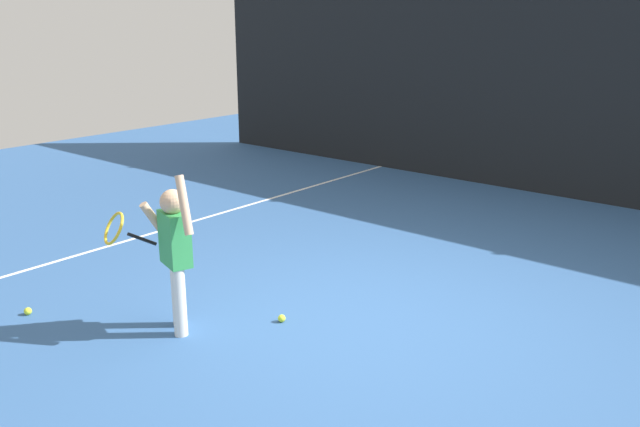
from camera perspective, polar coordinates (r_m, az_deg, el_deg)
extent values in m
plane|color=#335B93|center=(5.75, 3.96, -9.26)|extent=(20.00, 20.00, 0.00)
cube|color=white|center=(8.62, -10.55, -0.57)|extent=(0.05, 9.00, 0.00)
cube|color=black|center=(9.88, 22.32, 10.74)|extent=(13.84, 0.08, 3.41)
cylinder|color=slate|center=(13.60, -6.44, 13.44)|extent=(0.09, 0.09, 3.56)
cylinder|color=slate|center=(11.42, 5.77, 12.87)|extent=(0.09, 0.09, 3.56)
cylinder|color=slate|center=(9.93, 22.47, 11.18)|extent=(0.09, 0.09, 3.56)
cylinder|color=silver|center=(5.69, -12.07, -6.69)|extent=(0.11, 0.11, 0.58)
cylinder|color=silver|center=(5.52, -11.96, -7.45)|extent=(0.11, 0.11, 0.58)
cube|color=green|center=(5.42, -12.34, -2.12)|extent=(0.34, 0.25, 0.44)
sphere|color=tan|center=(5.34, -12.54, 0.99)|extent=(0.20, 0.20, 0.20)
cylinder|color=tan|center=(5.16, -11.57, 0.71)|extent=(0.22, 0.13, 0.46)
cylinder|color=tan|center=(5.56, -13.68, -1.01)|extent=(0.15, 0.30, 0.43)
cylinder|color=black|center=(5.63, -15.01, -2.13)|extent=(0.10, 0.24, 0.15)
torus|color=yellow|center=(5.53, -17.26, -1.23)|extent=(0.32, 0.24, 0.26)
sphere|color=#CCE033|center=(5.74, -3.31, -8.96)|extent=(0.07, 0.07, 0.07)
sphere|color=#CCE033|center=(6.39, -23.76, -7.67)|extent=(0.07, 0.07, 0.07)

